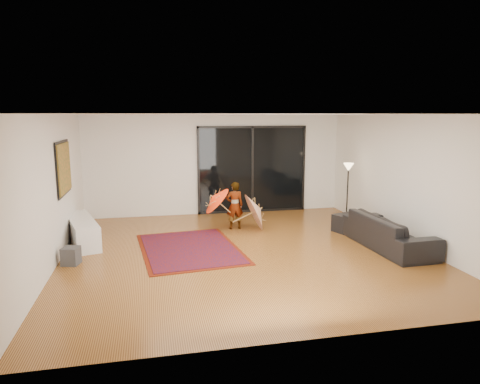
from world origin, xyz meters
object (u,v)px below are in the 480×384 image
object	(u,v)px
sofa	(388,232)
ottoman	(353,224)
media_console	(82,231)
child	(235,205)

from	to	relation	value
sofa	ottoman	xyz separation A→B (m)	(-0.17, 1.22, -0.13)
media_console	ottoman	size ratio (longest dim) A/B	2.63
media_console	ottoman	xyz separation A→B (m)	(6.03, -0.46, -0.06)
media_console	sofa	world-z (taller)	sofa
sofa	media_console	bearing A→B (deg)	72.70
media_console	sofa	size ratio (longest dim) A/B	0.82
sofa	ottoman	distance (m)	1.24
ottoman	child	xyz separation A→B (m)	(-2.63, 0.90, 0.36)
media_console	child	bearing A→B (deg)	-8.81
sofa	ottoman	size ratio (longest dim) A/B	3.20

